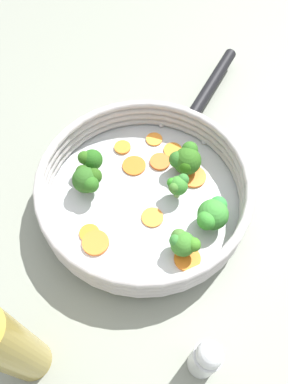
{
  "coord_description": "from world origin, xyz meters",
  "views": [
    {
      "loc": [
        0.16,
        0.27,
        0.54
      ],
      "look_at": [
        0.0,
        0.0,
        0.03
      ],
      "focal_mm": 35.0,
      "sensor_mm": 36.0,
      "label": 1
    }
  ],
  "objects_px": {
    "carrot_slice_0": "(122,147)",
    "carrot_slice_3": "(89,233)",
    "broccoli_floret_1": "(213,214)",
    "carrot_slice_2": "(134,166)",
    "carrot_slice_4": "(152,217)",
    "broccoli_floret_2": "(90,159)",
    "broccoli_floret_0": "(87,179)",
    "broccoli_floret_3": "(183,242)",
    "salt_shaker": "(206,359)",
    "oil_bottle": "(9,347)",
    "carrot_slice_5": "(96,243)",
    "carrot_slice_7": "(160,162)",
    "skillet": "(144,200)",
    "broccoli_floret_5": "(186,160)",
    "carrot_slice_6": "(193,177)",
    "carrot_slice_8": "(173,150)",
    "carrot_slice_9": "(190,257)",
    "carrot_slice_1": "(154,139)",
    "broccoli_floret_4": "(178,185)"
  },
  "relations": [
    {
      "from": "broccoli_floret_1",
      "to": "carrot_slice_2",
      "type": "bearing_deg",
      "value": -73.16
    },
    {
      "from": "broccoli_floret_3",
      "to": "broccoli_floret_5",
      "type": "relative_size",
      "value": 0.83
    },
    {
      "from": "broccoli_floret_0",
      "to": "salt_shaker",
      "type": "distance_m",
      "value": 0.31
    },
    {
      "from": "carrot_slice_7",
      "to": "carrot_slice_4",
      "type": "bearing_deg",
      "value": 51.79
    },
    {
      "from": "carrot_slice_8",
      "to": "broccoli_floret_5",
      "type": "height_order",
      "value": "broccoli_floret_5"
    },
    {
      "from": "carrot_slice_3",
      "to": "oil_bottle",
      "type": "height_order",
      "value": "oil_bottle"
    },
    {
      "from": "carrot_slice_1",
      "to": "broccoli_floret_0",
      "type": "relative_size",
      "value": 0.55
    },
    {
      "from": "carrot_slice_1",
      "to": "carrot_slice_5",
      "type": "xyz_separation_m",
      "value": [
        0.18,
        0.13,
        0.0
      ]
    },
    {
      "from": "carrot_slice_7",
      "to": "salt_shaker",
      "type": "relative_size",
      "value": 0.36
    },
    {
      "from": "salt_shaker",
      "to": "carrot_slice_3",
      "type": "bearing_deg",
      "value": -79.41
    },
    {
      "from": "carrot_slice_5",
      "to": "broccoli_floret_4",
      "type": "xyz_separation_m",
      "value": [
        -0.15,
        -0.01,
        0.03
      ]
    },
    {
      "from": "carrot_slice_4",
      "to": "broccoli_floret_2",
      "type": "height_order",
      "value": "broccoli_floret_2"
    },
    {
      "from": "carrot_slice_3",
      "to": "broccoli_floret_5",
      "type": "xyz_separation_m",
      "value": [
        -0.19,
        -0.02,
        0.03
      ]
    },
    {
      "from": "carrot_slice_0",
      "to": "carrot_slice_4",
      "type": "bearing_deg",
      "value": 79.58
    },
    {
      "from": "carrot_slice_0",
      "to": "broccoli_floret_0",
      "type": "bearing_deg",
      "value": 28.82
    },
    {
      "from": "carrot_slice_8",
      "to": "broccoli_floret_1",
      "type": "distance_m",
      "value": 0.16
    },
    {
      "from": "broccoli_floret_3",
      "to": "broccoli_floret_0",
      "type": "bearing_deg",
      "value": -66.45
    },
    {
      "from": "carrot_slice_2",
      "to": "broccoli_floret_1",
      "type": "height_order",
      "value": "broccoli_floret_1"
    },
    {
      "from": "carrot_slice_4",
      "to": "carrot_slice_6",
      "type": "bearing_deg",
      "value": -162.66
    },
    {
      "from": "carrot_slice_6",
      "to": "broccoli_floret_3",
      "type": "distance_m",
      "value": 0.14
    },
    {
      "from": "carrot_slice_6",
      "to": "carrot_slice_5",
      "type": "bearing_deg",
      "value": 7.22
    },
    {
      "from": "broccoli_floret_3",
      "to": "oil_bottle",
      "type": "bearing_deg",
      "value": 5.75
    },
    {
      "from": "carrot_slice_7",
      "to": "broccoli_floret_0",
      "type": "distance_m",
      "value": 0.13
    },
    {
      "from": "carrot_slice_2",
      "to": "broccoli_floret_4",
      "type": "height_order",
      "value": "broccoli_floret_4"
    },
    {
      "from": "broccoli_floret_2",
      "to": "broccoli_floret_3",
      "type": "relative_size",
      "value": 1.08
    },
    {
      "from": "skillet",
      "to": "carrot_slice_0",
      "type": "relative_size",
      "value": 10.96
    },
    {
      "from": "broccoli_floret_5",
      "to": "broccoli_floret_1",
      "type": "bearing_deg",
      "value": 77.6
    },
    {
      "from": "skillet",
      "to": "carrot_slice_9",
      "type": "bearing_deg",
      "value": 92.05
    },
    {
      "from": "broccoli_floret_3",
      "to": "carrot_slice_3",
      "type": "bearing_deg",
      "value": -41.37
    },
    {
      "from": "carrot_slice_3",
      "to": "broccoli_floret_0",
      "type": "relative_size",
      "value": 0.58
    },
    {
      "from": "broccoli_floret_2",
      "to": "broccoli_floret_5",
      "type": "height_order",
      "value": "broccoli_floret_5"
    },
    {
      "from": "carrot_slice_4",
      "to": "carrot_slice_9",
      "type": "xyz_separation_m",
      "value": [
        -0.01,
        0.09,
        0.0
      ]
    },
    {
      "from": "carrot_slice_5",
      "to": "broccoli_floret_3",
      "type": "xyz_separation_m",
      "value": [
        -0.11,
        0.08,
        0.02
      ]
    },
    {
      "from": "carrot_slice_1",
      "to": "broccoli_floret_2",
      "type": "bearing_deg",
      "value": 1.62
    },
    {
      "from": "oil_bottle",
      "to": "carrot_slice_5",
      "type": "bearing_deg",
      "value": -145.43
    },
    {
      "from": "carrot_slice_4",
      "to": "oil_bottle",
      "type": "relative_size",
      "value": 0.14
    },
    {
      "from": "broccoli_floret_0",
      "to": "broccoli_floret_3",
      "type": "distance_m",
      "value": 0.18
    },
    {
      "from": "broccoli_floret_1",
      "to": "salt_shaker",
      "type": "height_order",
      "value": "salt_shaker"
    },
    {
      "from": "carrot_slice_0",
      "to": "carrot_slice_3",
      "type": "height_order",
      "value": "carrot_slice_0"
    },
    {
      "from": "carrot_slice_4",
      "to": "broccoli_floret_0",
      "type": "height_order",
      "value": "broccoli_floret_0"
    },
    {
      "from": "carrot_slice_7",
      "to": "carrot_slice_8",
      "type": "height_order",
      "value": "carrot_slice_7"
    },
    {
      "from": "broccoli_floret_2",
      "to": "salt_shaker",
      "type": "distance_m",
      "value": 0.34
    },
    {
      "from": "carrot_slice_1",
      "to": "broccoli_floret_3",
      "type": "bearing_deg",
      "value": 69.68
    },
    {
      "from": "broccoli_floret_2",
      "to": "oil_bottle",
      "type": "xyz_separation_m",
      "value": [
        0.2,
        0.22,
        0.05
      ]
    },
    {
      "from": "carrot_slice_4",
      "to": "broccoli_floret_2",
      "type": "relative_size",
      "value": 0.72
    },
    {
      "from": "carrot_slice_3",
      "to": "broccoli_floret_1",
      "type": "distance_m",
      "value": 0.19
    },
    {
      "from": "broccoli_floret_3",
      "to": "broccoli_floret_2",
      "type": "bearing_deg",
      "value": -75.71
    },
    {
      "from": "carrot_slice_6",
      "to": "oil_bottle",
      "type": "xyz_separation_m",
      "value": [
        0.34,
        0.13,
        0.08
      ]
    },
    {
      "from": "broccoli_floret_4",
      "to": "broccoli_floret_5",
      "type": "xyz_separation_m",
      "value": [
        -0.04,
        -0.03,
        -0.0
      ]
    },
    {
      "from": "broccoli_floret_3",
      "to": "carrot_slice_2",
      "type": "bearing_deg",
      "value": -95.04
    }
  ]
}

